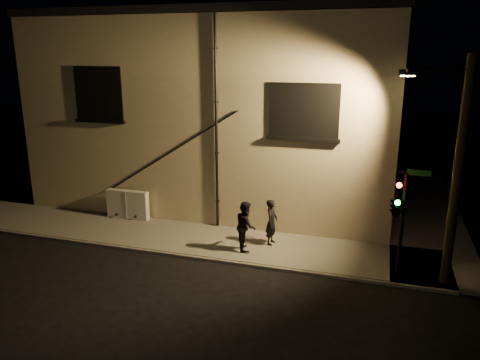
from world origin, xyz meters
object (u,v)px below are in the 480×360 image
(pedestrian_b, at_px, (246,226))
(streetlamp_pole, at_px, (454,169))
(traffic_signal, at_px, (397,205))
(pedestrian_a, at_px, (272,222))
(utility_cabinet, at_px, (128,204))

(pedestrian_b, bearing_deg, streetlamp_pole, -116.50)
(traffic_signal, bearing_deg, pedestrian_a, 163.45)
(traffic_signal, distance_m, streetlamp_pole, 1.98)
(utility_cabinet, relative_size, traffic_signal, 0.54)
(pedestrian_b, distance_m, traffic_signal, 5.29)
(pedestrian_b, bearing_deg, pedestrian_a, -67.58)
(utility_cabinet, relative_size, streetlamp_pole, 0.27)
(pedestrian_a, xyz_separation_m, streetlamp_pole, (5.79, -1.28, 2.77))
(pedestrian_b, xyz_separation_m, traffic_signal, (5.06, -0.51, 1.45))
(streetlamp_pole, bearing_deg, pedestrian_a, 167.50)
(utility_cabinet, xyz_separation_m, traffic_signal, (10.83, -2.17, 1.73))
(pedestrian_a, bearing_deg, streetlamp_pole, -97.13)
(utility_cabinet, xyz_separation_m, streetlamp_pole, (12.34, -2.18, 3.02))
(utility_cabinet, xyz_separation_m, pedestrian_a, (6.55, -0.90, 0.24))
(traffic_signal, bearing_deg, streetlamp_pole, -0.36)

